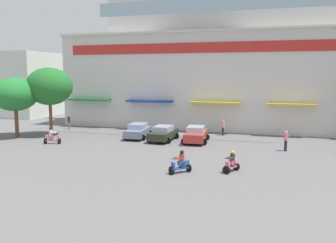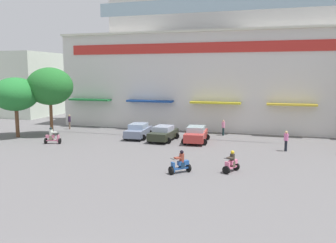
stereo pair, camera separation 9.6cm
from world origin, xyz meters
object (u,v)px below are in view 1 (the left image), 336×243
object	(u,v)px
parked_car_2	(196,134)
scooter_rider_2	(232,163)
scooter_rider_3	(181,164)
pedestrian_4	(286,140)
plaza_tree_2	(15,94)
scooter_rider_4	(52,137)
pedestrian_3	(69,121)
parked_car_0	(138,131)
parked_car_1	(163,133)
pedestrian_2	(223,127)
plaza_tree_0	(49,86)

from	to	relation	value
parked_car_2	scooter_rider_2	bearing A→B (deg)	-64.56
scooter_rider_3	pedestrian_4	xyz separation A→B (m)	(6.80, 8.80, 0.37)
plaza_tree_2	parked_car_2	size ratio (longest dim) A/B	1.41
scooter_rider_4	pedestrian_3	size ratio (longest dim) A/B	0.91
parked_car_0	scooter_rider_3	xyz separation A→B (m)	(7.22, -10.87, -0.13)
parked_car_2	parked_car_1	bearing A→B (deg)	-177.46
pedestrian_2	pedestrian_4	world-z (taller)	pedestrian_4
parked_car_2	scooter_rider_3	distance (m)	10.43
plaza_tree_0	parked_car_0	distance (m)	10.29
scooter_rider_2	scooter_rider_3	xyz separation A→B (m)	(-3.17, -1.18, 0.02)
scooter_rider_4	pedestrian_3	distance (m)	8.56
parked_car_0	pedestrian_4	bearing A→B (deg)	-8.43
plaza_tree_2	pedestrian_3	bearing A→B (deg)	69.29
scooter_rider_2	pedestrian_2	size ratio (longest dim) A/B	0.89
plaza_tree_0	parked_car_2	distance (m)	15.88
parked_car_2	scooter_rider_2	size ratio (longest dim) A/B	2.99
plaza_tree_0	pedestrian_2	bearing A→B (deg)	16.57
plaza_tree_0	plaza_tree_2	world-z (taller)	plaza_tree_0
pedestrian_2	plaza_tree_0	bearing A→B (deg)	-163.43
pedestrian_3	pedestrian_2	bearing A→B (deg)	3.14
scooter_rider_2	scooter_rider_4	world-z (taller)	scooter_rider_4
scooter_rider_3	pedestrian_2	xyz separation A→B (m)	(0.75, 14.80, 0.31)
parked_car_1	parked_car_2	distance (m)	3.19
plaza_tree_2	pedestrian_2	world-z (taller)	plaza_tree_2
pedestrian_3	pedestrian_4	world-z (taller)	pedestrian_4
plaza_tree_2	pedestrian_2	bearing A→B (deg)	19.19
plaza_tree_2	parked_car_2	xyz separation A→B (m)	(18.02, 2.51, -3.59)
plaza_tree_0	pedestrian_3	world-z (taller)	plaza_tree_0
plaza_tree_2	parked_car_1	bearing A→B (deg)	9.08
scooter_rider_4	parked_car_2	bearing A→B (deg)	19.56
scooter_rider_2	scooter_rider_4	bearing A→B (deg)	164.46
parked_car_1	pedestrian_4	size ratio (longest dim) A/B	2.45
plaza_tree_2	parked_car_0	bearing A→B (deg)	14.15
pedestrian_4	plaza_tree_0	bearing A→B (deg)	177.83
pedestrian_4	parked_car_0	bearing A→B (deg)	171.57
parked_car_2	scooter_rider_4	distance (m)	13.35
plaza_tree_2	scooter_rider_3	size ratio (longest dim) A/B	4.00
plaza_tree_0	scooter_rider_3	world-z (taller)	plaza_tree_0
parked_car_0	parked_car_1	distance (m)	2.91
parked_car_1	scooter_rider_4	size ratio (longest dim) A/B	2.72
plaza_tree_0	parked_car_1	size ratio (longest dim) A/B	1.67
scooter_rider_2	pedestrian_3	xyz separation A→B (m)	(-20.13, 12.65, 0.41)
pedestrian_2	pedestrian_4	bearing A→B (deg)	-44.79
plaza_tree_0	scooter_rider_4	xyz separation A→B (m)	(2.68, -3.79, -4.49)
plaza_tree_2	parked_car_2	world-z (taller)	plaza_tree_2
parked_car_0	pedestrian_4	distance (m)	14.17
scooter_rider_2	pedestrian_4	distance (m)	8.45
scooter_rider_3	pedestrian_3	size ratio (longest dim) A/B	0.89
pedestrian_3	scooter_rider_3	bearing A→B (deg)	-39.19
parked_car_1	plaza_tree_2	bearing A→B (deg)	-170.92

